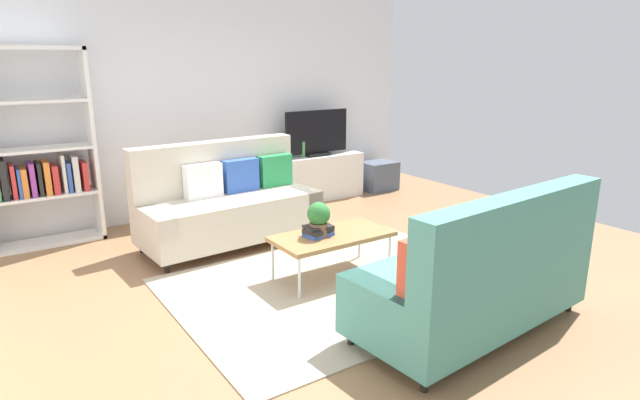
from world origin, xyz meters
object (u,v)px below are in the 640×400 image
object	(u,v)px
coffee_table	(332,237)
vase_0	(279,153)
storage_trunk	(379,176)
potted_plant	(319,218)
table_book_0	(318,234)
couch_beige	(228,203)
couch_green	(477,276)
vase_1	(289,151)
tv	(317,134)
bottle_0	(303,149)
bookshelf	(39,159)
tv_console	(316,177)

from	to	relation	value
coffee_table	vase_0	size ratio (longest dim) A/B	6.65
storage_trunk	potted_plant	size ratio (longest dim) A/B	1.64
coffee_table	table_book_0	bearing A→B (deg)	168.90
table_book_0	vase_0	bearing A→B (deg)	67.78
couch_beige	couch_green	size ratio (longest dim) A/B	1.00
vase_1	couch_green	bearing A→B (deg)	-100.80
coffee_table	tv	world-z (taller)	tv
vase_1	bottle_0	distance (m)	0.20
table_book_0	vase_0	world-z (taller)	vase_0
couch_green	bookshelf	xyz separation A→B (m)	(-2.34, 3.91, 0.50)
couch_green	bookshelf	bearing A→B (deg)	116.88
vase_1	tv	bearing A→B (deg)	-9.52
table_book_0	bottle_0	world-z (taller)	bottle_0
couch_green	storage_trunk	xyz separation A→B (m)	(2.27, 3.79, -0.23)
bookshelf	table_book_0	size ratio (longest dim) A/B	8.75
vase_0	storage_trunk	bearing A→B (deg)	-5.10
table_book_0	bottle_0	bearing A→B (deg)	60.44
bottle_0	couch_beige	bearing A→B (deg)	-148.07
tv_console	storage_trunk	bearing A→B (deg)	-5.19
table_book_0	storage_trunk	bearing A→B (deg)	40.95
tv	coffee_table	bearing A→B (deg)	-120.76
coffee_table	vase_0	xyz separation A→B (m)	(0.88, 2.52, 0.33)
couch_green	coffee_table	world-z (taller)	couch_green
bookshelf	vase_1	bearing A→B (deg)	0.56
storage_trunk	tv	bearing A→B (deg)	175.84
couch_beige	storage_trunk	size ratio (longest dim) A/B	3.74
potted_plant	table_book_0	distance (m)	0.15
tv	storage_trunk	size ratio (longest dim) A/B	1.92
couch_green	bottle_0	bearing A→B (deg)	72.36
coffee_table	storage_trunk	distance (m)	3.49
couch_beige	couch_green	bearing A→B (deg)	100.12
tv	bookshelf	distance (m)	3.51
bookshelf	bottle_0	distance (m)	3.28
couch_beige	tv_console	xyz separation A→B (m)	(1.85, 1.04, -0.13)
couch_beige	tv	distance (m)	2.17
tv_console	bottle_0	bearing A→B (deg)	-170.38
couch_beige	storage_trunk	distance (m)	3.10
couch_green	vase_1	xyz separation A→B (m)	(0.75, 3.94, 0.29)
couch_beige	tv	xyz separation A→B (m)	(1.85, 1.02, 0.50)
coffee_table	bookshelf	size ratio (longest dim) A/B	0.52
couch_green	potted_plant	bearing A→B (deg)	102.19
couch_green	tv_console	distance (m)	4.06
couch_beige	vase_0	size ratio (longest dim) A/B	11.77
tv_console	vase_0	world-z (taller)	vase_0
couch_beige	bottle_0	distance (m)	1.92
tv	vase_0	xyz separation A→B (m)	(-0.58, 0.07, -0.23)
potted_plant	bookshelf	bearing A→B (deg)	127.89
tv_console	potted_plant	distance (m)	2.93
potted_plant	vase_0	bearing A→B (deg)	68.03
couch_green	tv_console	xyz separation A→B (m)	(1.17, 3.89, -0.13)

